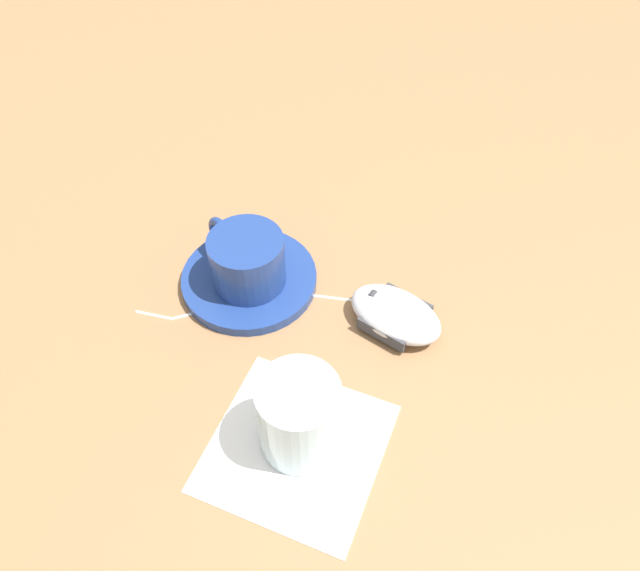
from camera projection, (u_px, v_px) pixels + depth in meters
name	position (u px, v px, depth m)	size (l,w,h in m)	color
ground_plane	(275.00, 342.00, 0.67)	(3.00, 3.00, 0.00)	olive
saucer	(249.00, 279.00, 0.72)	(0.16, 0.16, 0.01)	navy
coffee_cup	(246.00, 259.00, 0.69)	(0.11, 0.08, 0.06)	navy
computer_mouse	(395.00, 314.00, 0.67)	(0.11, 0.07, 0.03)	silver
mouse_cable	(244.00, 301.00, 0.70)	(0.20, 0.14, 0.00)	white
napkin_under_glass	(296.00, 447.00, 0.59)	(0.16, 0.16, 0.00)	white
drinking_glass	(299.00, 416.00, 0.56)	(0.08, 0.08, 0.09)	silver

